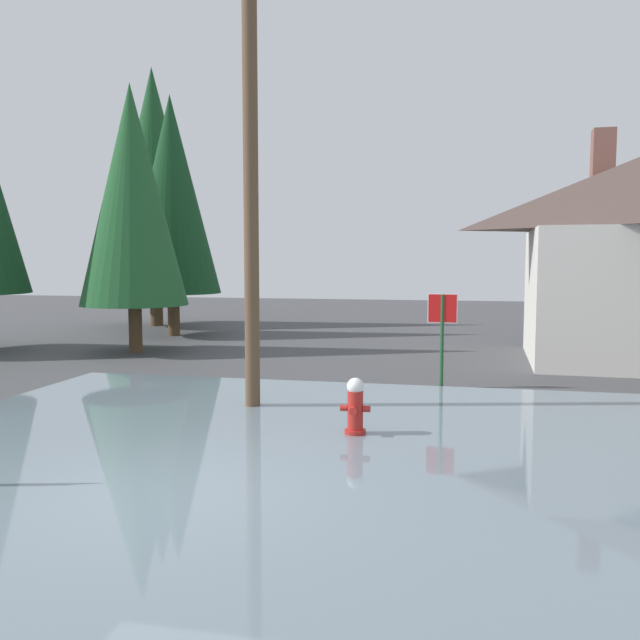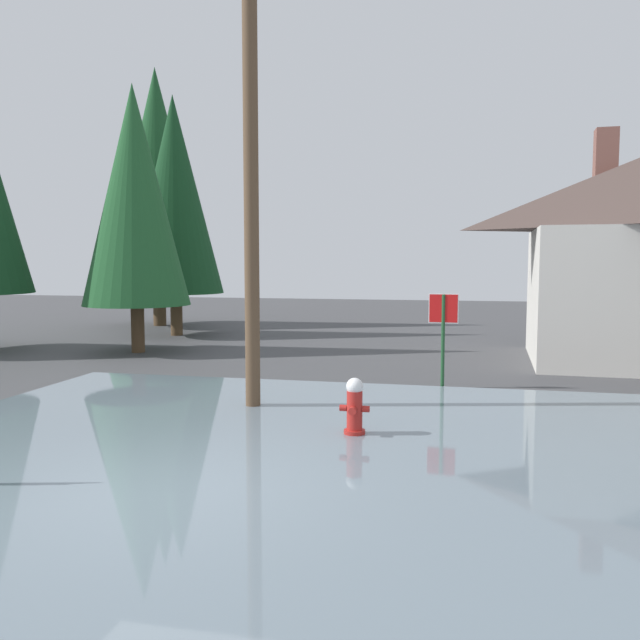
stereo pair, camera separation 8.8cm
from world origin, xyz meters
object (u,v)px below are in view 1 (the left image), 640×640
at_px(fire_hydrant, 355,408).
at_px(pine_tree_mid_left, 154,175).
at_px(pine_tree_tall_left, 171,195).
at_px(stop_sign_far, 442,322).
at_px(pine_tree_short_left, 132,196).
at_px(utility_pole, 251,152).

bearing_deg(fire_hydrant, pine_tree_mid_left, 124.88).
bearing_deg(pine_tree_mid_left, pine_tree_tall_left, -55.27).
distance_m(stop_sign_far, pine_tree_short_left, 10.57).
bearing_deg(utility_pole, stop_sign_far, 39.03).
xyz_separation_m(fire_hydrant, pine_tree_short_left, (-8.09, 8.22, 4.27)).
xyz_separation_m(utility_pole, pine_tree_mid_left, (-8.97, 14.43, 1.59)).
distance_m(pine_tree_tall_left, pine_tree_mid_left, 4.23).
relative_size(utility_pole, stop_sign_far, 4.42).
bearing_deg(pine_tree_tall_left, fire_hydrant, -55.08).
bearing_deg(pine_tree_tall_left, utility_pole, -59.05).
bearing_deg(pine_tree_tall_left, pine_tree_short_left, -80.00).
height_order(fire_hydrant, stop_sign_far, stop_sign_far).
bearing_deg(utility_pole, pine_tree_short_left, 131.65).
relative_size(pine_tree_mid_left, pine_tree_short_left, 1.35).
xyz_separation_m(fire_hydrant, pine_tree_tall_left, (-8.89, 12.73, 4.73)).
height_order(pine_tree_tall_left, pine_tree_short_left, pine_tree_tall_left).
bearing_deg(utility_pole, pine_tree_mid_left, 121.86).
bearing_deg(pine_tree_mid_left, utility_pole, -58.14).
bearing_deg(stop_sign_far, fire_hydrant, -105.39).
distance_m(utility_pole, pine_tree_tall_left, 12.94).
distance_m(stop_sign_far, pine_tree_tall_left, 13.59).
xyz_separation_m(fire_hydrant, stop_sign_far, (1.22, 4.43, 1.00)).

